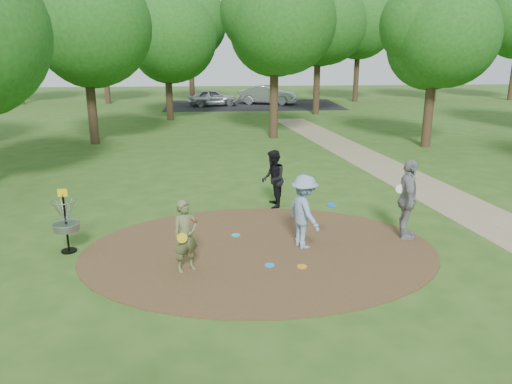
{
  "coord_description": "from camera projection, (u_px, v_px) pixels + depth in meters",
  "views": [
    {
      "loc": [
        -0.94,
        -10.9,
        4.68
      ],
      "look_at": [
        0.0,
        1.2,
        1.1
      ],
      "focal_mm": 35.0,
      "sensor_mm": 36.0,
      "label": 1
    }
  ],
  "objects": [
    {
      "name": "disc_ground_red",
      "position": [
        192.0,
        222.0,
        13.65
      ],
      "size": [
        0.22,
        0.22,
        0.02
      ],
      "primitive_type": "cylinder",
      "color": "red",
      "rests_on": "dirt_clearing"
    },
    {
      "name": "player_observer_with_disc",
      "position": [
        186.0,
        236.0,
        10.57
      ],
      "size": [
        0.69,
        0.63,
        1.59
      ],
      "color": "#5C683C",
      "rests_on": "ground"
    },
    {
      "name": "dirt_clearing",
      "position": [
        260.0,
        250.0,
        11.81
      ],
      "size": [
        8.4,
        8.4,
        0.02
      ],
      "primitive_type": "cylinder",
      "color": "#47301C",
      "rests_on": "ground"
    },
    {
      "name": "disc_golf_basket",
      "position": [
        65.0,
        217.0,
        11.52
      ],
      "size": [
        0.63,
        0.63,
        1.54
      ],
      "color": "black",
      "rests_on": "ground"
    },
    {
      "name": "disc_ground_orange",
      "position": [
        302.0,
        267.0,
        10.9
      ],
      "size": [
        0.22,
        0.22,
        0.02
      ],
      "primitive_type": "cylinder",
      "color": "orange",
      "rests_on": "dirt_clearing"
    },
    {
      "name": "disc_ground_cyan",
      "position": [
        236.0,
        235.0,
        12.71
      ],
      "size": [
        0.22,
        0.22,
        0.02
      ],
      "primitive_type": "cylinder",
      "color": "#18C4B5",
      "rests_on": "dirt_clearing"
    },
    {
      "name": "parking_lot",
      "position": [
        253.0,
        105.0,
        40.65
      ],
      "size": [
        14.0,
        8.0,
        0.01
      ],
      "primitive_type": "cube",
      "color": "black",
      "rests_on": "ground"
    },
    {
      "name": "player_waiting_with_disc",
      "position": [
        408.0,
        200.0,
        12.32
      ],
      "size": [
        0.74,
        1.27,
        2.03
      ],
      "color": "gray",
      "rests_on": "ground"
    },
    {
      "name": "tree_ring",
      "position": [
        283.0,
        33.0,
        18.85
      ],
      "size": [
        37.37,
        45.35,
        8.6
      ],
      "color": "#332316",
      "rests_on": "ground"
    },
    {
      "name": "car_right",
      "position": [
        268.0,
        95.0,
        41.04
      ],
      "size": [
        4.93,
        2.9,
        1.54
      ],
      "primitive_type": "imported",
      "rotation": [
        0.0,
        0.0,
        1.28
      ],
      "color": "#A8ABAF",
      "rests_on": "ground"
    },
    {
      "name": "disc_ground_blue",
      "position": [
        270.0,
        265.0,
        10.97
      ],
      "size": [
        0.22,
        0.22,
        0.02
      ],
      "primitive_type": "cylinder",
      "color": "#0D9FEB",
      "rests_on": "dirt_clearing"
    },
    {
      "name": "car_left",
      "position": [
        213.0,
        98.0,
        39.85
      ],
      "size": [
        4.11,
        2.12,
        1.34
      ],
      "primitive_type": "imported",
      "rotation": [
        0.0,
        0.0,
        1.71
      ],
      "color": "#B4B8BC",
      "rests_on": "ground"
    },
    {
      "name": "player_throwing_with_disc",
      "position": [
        304.0,
        212.0,
        11.8
      ],
      "size": [
        1.32,
        1.32,
        1.79
      ],
      "color": "#7E98BC",
      "rests_on": "ground"
    },
    {
      "name": "ground",
      "position": [
        260.0,
        251.0,
        11.82
      ],
      "size": [
        100.0,
        100.0,
        0.0
      ],
      "primitive_type": "plane",
      "color": "#2D5119",
      "rests_on": "ground"
    },
    {
      "name": "player_walking_with_disc",
      "position": [
        273.0,
        179.0,
        14.78
      ],
      "size": [
        0.69,
        0.87,
        1.73
      ],
      "color": "black",
      "rests_on": "ground"
    },
    {
      "name": "footpath",
      "position": [
        481.0,
        216.0,
        14.21
      ],
      "size": [
        7.55,
        39.89,
        0.01
      ],
      "primitive_type": "cube",
      "rotation": [
        0.0,
        0.0,
        0.14
      ],
      "color": "#8C7A5B",
      "rests_on": "ground"
    }
  ]
}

